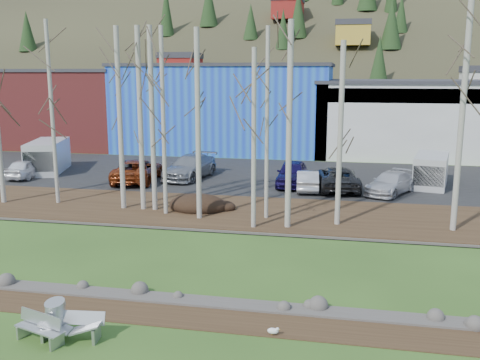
% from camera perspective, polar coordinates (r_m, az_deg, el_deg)
% --- Properties ---
extents(ground, '(200.00, 200.00, 0.00)m').
position_cam_1_polar(ground, '(15.85, -11.36, -16.95)').
color(ground, '#32511C').
rests_on(ground, ground).
extents(dirt_strip, '(80.00, 1.80, 0.03)m').
position_cam_1_polar(dirt_strip, '(17.59, -8.67, -13.82)').
color(dirt_strip, '#382616').
rests_on(dirt_strip, ground).
extents(near_bank_rocks, '(80.00, 0.80, 0.50)m').
position_cam_1_polar(near_bank_rocks, '(18.45, -7.59, -12.59)').
color(near_bank_rocks, '#47423D').
rests_on(near_bank_rocks, ground).
extents(river, '(80.00, 8.00, 0.90)m').
position_cam_1_polar(river, '(22.08, -4.14, -8.40)').
color(river, '#121D32').
rests_on(river, ground).
extents(far_bank_rocks, '(80.00, 0.80, 0.46)m').
position_cam_1_polar(far_bank_rocks, '(25.86, -1.72, -5.40)').
color(far_bank_rocks, '#47423D').
rests_on(far_bank_rocks, ground).
extents(far_bank, '(80.00, 7.00, 0.15)m').
position_cam_1_polar(far_bank, '(28.84, -0.29, -3.46)').
color(far_bank, '#382616').
rests_on(far_bank, ground).
extents(parking_lot, '(80.00, 14.00, 0.14)m').
position_cam_1_polar(parking_lot, '(38.93, 2.81, 0.43)').
color(parking_lot, black).
rests_on(parking_lot, ground).
extents(building_brick, '(16.32, 12.24, 7.80)m').
position_cam_1_polar(building_brick, '(59.78, -18.58, 7.39)').
color(building_brick, '#993635').
rests_on(building_brick, ground).
extents(building_blue, '(20.40, 12.24, 8.30)m').
position_cam_1_polar(building_blue, '(53.20, -1.34, 7.82)').
color(building_blue, blue).
rests_on(building_blue, ground).
extents(building_white, '(18.36, 12.24, 6.80)m').
position_cam_1_polar(building_white, '(52.34, 18.39, 6.37)').
color(building_white, beige).
rests_on(building_white, ground).
extents(hillside, '(160.00, 72.00, 35.00)m').
position_cam_1_polar(hillside, '(97.49, 8.31, 17.19)').
color(hillside, '#2F2B1C').
rests_on(hillside, ground).
extents(bench_intact, '(1.66, 0.94, 0.80)m').
position_cam_1_polar(bench_intact, '(16.61, -20.55, -14.57)').
color(bench_intact, '#B0B3B5').
rests_on(bench_intact, ground).
extents(bench_damaged, '(1.81, 0.76, 0.79)m').
position_cam_1_polar(bench_damaged, '(16.44, -17.48, -14.64)').
color(bench_damaged, '#B0B3B5').
rests_on(bench_damaged, ground).
extents(litter_bin, '(0.64, 0.64, 0.96)m').
position_cam_1_polar(litter_bin, '(16.78, -19.03, -13.88)').
color(litter_bin, '#B0B3B5').
rests_on(litter_bin, ground).
extents(seagull, '(0.39, 0.18, 0.28)m').
position_cam_1_polar(seagull, '(16.04, 3.58, -15.75)').
color(seagull, gold).
rests_on(seagull, ground).
extents(dirt_mound, '(3.18, 2.25, 0.62)m').
position_cam_1_polar(dirt_mound, '(29.16, -4.53, -2.55)').
color(dirt_mound, black).
rests_on(dirt_mound, far_bank).
extents(birch_1, '(0.21, 0.21, 10.14)m').
position_cam_1_polar(birch_1, '(31.63, -19.41, 6.68)').
color(birch_1, beige).
rests_on(birch_1, far_bank).
extents(birch_2, '(0.27, 0.27, 9.70)m').
position_cam_1_polar(birch_2, '(28.71, -9.34, 6.32)').
color(birch_2, beige).
rests_on(birch_2, far_bank).
extents(birch_3, '(0.22, 0.22, 9.62)m').
position_cam_1_polar(birch_3, '(27.81, -8.17, 6.11)').
color(birch_3, beige).
rests_on(birch_3, far_bank).
extents(birch_4, '(0.26, 0.26, 9.46)m').
position_cam_1_polar(birch_4, '(26.70, -4.51, 5.80)').
color(birch_4, beige).
rests_on(birch_4, far_bank).
extents(birch_5, '(0.20, 0.20, 9.53)m').
position_cam_1_polar(birch_5, '(26.70, 2.90, 5.89)').
color(birch_5, beige).
rests_on(birch_5, far_bank).
extents(birch_6, '(0.22, 0.22, 8.45)m').
position_cam_1_polar(birch_6, '(25.07, 1.48, 4.31)').
color(birch_6, beige).
rests_on(birch_6, far_bank).
extents(birch_7, '(0.28, 0.28, 9.67)m').
position_cam_1_polar(birch_7, '(25.10, 5.27, 5.67)').
color(birch_7, beige).
rests_on(birch_7, far_bank).
extents(birch_8, '(0.25, 0.25, 8.79)m').
position_cam_1_polar(birch_8, '(25.97, 10.64, 4.73)').
color(birch_8, beige).
rests_on(birch_8, far_bank).
extents(birch_9, '(0.27, 0.27, 12.93)m').
position_cam_1_polar(birch_9, '(26.37, 22.78, 8.67)').
color(birch_9, beige).
rests_on(birch_9, far_bank).
extents(birch_10, '(0.27, 0.27, 9.70)m').
position_cam_1_polar(birch_10, '(28.95, -10.58, 6.32)').
color(birch_10, beige).
rests_on(birch_10, far_bank).
extents(birch_11, '(0.27, 0.27, 9.70)m').
position_cam_1_polar(birch_11, '(29.39, -12.69, 6.31)').
color(birch_11, beige).
rests_on(birch_11, far_bank).
extents(car_0, '(1.67, 4.00, 1.35)m').
position_cam_1_polar(car_0, '(40.77, -21.76, 1.19)').
color(car_0, white).
rests_on(car_0, parking_lot).
extents(car_1, '(1.46, 4.07, 1.33)m').
position_cam_1_polar(car_1, '(38.18, -10.95, 1.14)').
color(car_1, black).
rests_on(car_1, parking_lot).
extents(car_2, '(3.14, 5.74, 1.52)m').
position_cam_1_polar(car_2, '(37.12, -10.88, 1.00)').
color(car_2, '#933A17').
rests_on(car_2, parking_lot).
extents(car_3, '(3.15, 5.84, 1.61)m').
position_cam_1_polar(car_3, '(37.79, -5.38, 1.40)').
color(car_3, gray).
rests_on(car_3, parking_lot).
extents(car_4, '(1.97, 4.75, 1.61)m').
position_cam_1_polar(car_4, '(35.41, 5.60, 0.72)').
color(car_4, '#160F48').
rests_on(car_4, parking_lot).
extents(car_5, '(1.68, 3.97, 1.27)m').
position_cam_1_polar(car_5, '(34.05, 7.21, -0.03)').
color(car_5, silver).
rests_on(car_5, parking_lot).
extents(car_6, '(3.05, 5.56, 1.48)m').
position_cam_1_polar(car_6, '(34.55, 10.41, 0.21)').
color(car_6, '#272829').
rests_on(car_6, parking_lot).
extents(car_7, '(3.73, 4.88, 1.32)m').
position_cam_1_polar(car_7, '(34.09, 15.77, -0.32)').
color(car_7, silver).
rests_on(car_7, parking_lot).
extents(van_white, '(2.85, 4.97, 2.04)m').
position_cam_1_polar(van_white, '(37.13, 19.69, 0.94)').
color(van_white, silver).
rests_on(van_white, parking_lot).
extents(van_grey, '(3.64, 5.71, 2.32)m').
position_cam_1_polar(van_grey, '(42.44, -19.89, 2.35)').
color(van_grey, silver).
rests_on(van_grey, parking_lot).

